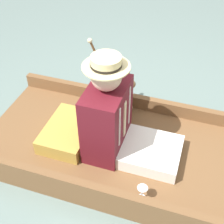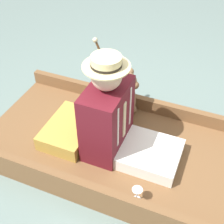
{
  "view_description": "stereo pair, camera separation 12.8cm",
  "coord_description": "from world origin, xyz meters",
  "px_view_note": "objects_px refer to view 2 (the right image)",
  "views": [
    {
      "loc": [
        1.69,
        0.42,
        2.03
      ],
      "look_at": [
        0.04,
        -0.12,
        0.51
      ],
      "focal_mm": 50.0,
      "sensor_mm": 36.0,
      "label": 1
    },
    {
      "loc": [
        1.65,
        0.54,
        2.03
      ],
      "look_at": [
        0.04,
        -0.12,
        0.51
      ],
      "focal_mm": 50.0,
      "sensor_mm": 36.0,
      "label": 2
    }
  ],
  "objects_px": {
    "seated_person": "(115,120)",
    "walking_cane": "(107,69)",
    "teddy_bear": "(127,96)",
    "wine_glass": "(137,192)"
  },
  "relations": [
    {
      "from": "seated_person",
      "to": "teddy_bear",
      "type": "relative_size",
      "value": 1.8
    },
    {
      "from": "walking_cane",
      "to": "wine_glass",
      "type": "bearing_deg",
      "value": 33.86
    },
    {
      "from": "wine_glass",
      "to": "walking_cane",
      "type": "xyz_separation_m",
      "value": [
        -0.89,
        -0.6,
        0.31
      ]
    },
    {
      "from": "wine_glass",
      "to": "seated_person",
      "type": "bearing_deg",
      "value": -140.76
    },
    {
      "from": "teddy_bear",
      "to": "walking_cane",
      "type": "distance_m",
      "value": 0.29
    },
    {
      "from": "seated_person",
      "to": "teddy_bear",
      "type": "distance_m",
      "value": 0.44
    },
    {
      "from": "seated_person",
      "to": "wine_glass",
      "type": "bearing_deg",
      "value": 33.81
    },
    {
      "from": "seated_person",
      "to": "teddy_bear",
      "type": "height_order",
      "value": "seated_person"
    },
    {
      "from": "seated_person",
      "to": "walking_cane",
      "type": "xyz_separation_m",
      "value": [
        -0.5,
        -0.27,
        0.09
      ]
    },
    {
      "from": "seated_person",
      "to": "walking_cane",
      "type": "distance_m",
      "value": 0.57
    }
  ]
}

